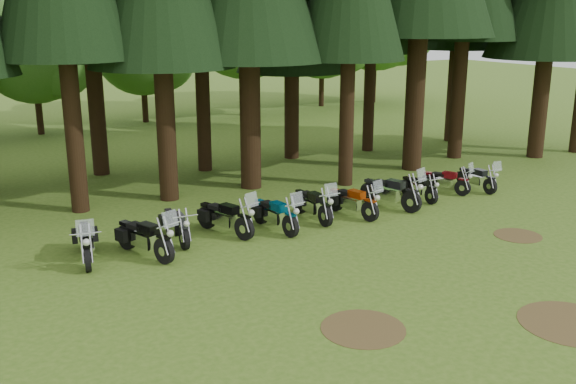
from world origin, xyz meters
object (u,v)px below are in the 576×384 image
motorcycle_2 (176,226)px  motorcycle_3 (225,218)px  motorcycle_8 (419,188)px  motorcycle_0 (86,243)px  motorcycle_7 (391,193)px  motorcycle_6 (353,202)px  motorcycle_10 (477,179)px  motorcycle_4 (275,215)px  motorcycle_5 (313,205)px  motorcycle_9 (445,182)px  motorcycle_1 (145,239)px

motorcycle_2 → motorcycle_3: bearing=-2.0°
motorcycle_8 → motorcycle_0: bearing=-178.1°
motorcycle_7 → motorcycle_6: bearing=167.8°
motorcycle_0 → motorcycle_7: size_ratio=0.96×
motorcycle_6 → motorcycle_10: 5.95m
motorcycle_4 → motorcycle_7: bearing=-4.9°
motorcycle_0 → motorcycle_10: 14.41m
motorcycle_2 → motorcycle_5: bearing=0.6°
motorcycle_9 → motorcycle_5: bearing=161.3°
motorcycle_2 → motorcycle_5: (4.50, -0.24, 0.04)m
motorcycle_4 → motorcycle_9: bearing=-1.9°
motorcycle_3 → motorcycle_4: (1.47, -0.43, -0.02)m
motorcycle_7 → motorcycle_0: bearing=162.1°
motorcycle_7 → motorcycle_10: size_ratio=1.20×
motorcycle_9 → motorcycle_3: bearing=159.6°
motorcycle_2 → motorcycle_6: bearing=-1.9°
motorcycle_5 → motorcycle_10: 7.28m
motorcycle_7 → motorcycle_8: (1.52, 0.32, -0.12)m
motorcycle_3 → motorcycle_9: motorcycle_3 is taller
motorcycle_0 → motorcycle_5: motorcycle_0 is taller
motorcycle_5 → motorcycle_2: bearing=178.2°
motorcycle_10 → motorcycle_4: bearing=-176.0°
motorcycle_2 → motorcycle_7: 7.52m
motorcycle_0 → motorcycle_8: (11.66, 0.19, -0.09)m
motorcycle_2 → motorcycle_7: (7.51, -0.41, 0.07)m
motorcycle_1 → motorcycle_2: motorcycle_1 is taller
motorcycle_0 → motorcycle_6: size_ratio=1.06×
motorcycle_5 → motorcycle_6: motorcycle_5 is taller
motorcycle_4 → motorcycle_7: motorcycle_7 is taller
motorcycle_2 → motorcycle_6: (5.83, -0.56, 0.02)m
motorcycle_4 → motorcycle_8: 6.09m
motorcycle_2 → motorcycle_5: size_ratio=0.94×
motorcycle_6 → motorcycle_10: size_ratio=1.09×
motorcycle_4 → motorcycle_7: 4.55m
motorcycle_0 → motorcycle_8: motorcycle_0 is taller
motorcycle_10 → motorcycle_5: bearing=-178.1°
motorcycle_10 → motorcycle_2: bearing=-179.4°
motorcycle_7 → motorcycle_9: bearing=-7.4°
motorcycle_9 → motorcycle_7: bearing=167.8°
motorcycle_2 → motorcycle_10: 11.78m
motorcycle_2 → motorcycle_7: motorcycle_7 is taller
motorcycle_4 → motorcycle_9: motorcycle_4 is taller
motorcycle_3 → motorcycle_10: motorcycle_3 is taller
motorcycle_3 → motorcycle_7: size_ratio=0.95×
motorcycle_0 → motorcycle_3: (4.12, 0.13, 0.00)m
motorcycle_8 → motorcycle_7: bearing=-167.1°
motorcycle_0 → motorcycle_5: 7.13m
motorcycle_2 → motorcycle_6: motorcycle_6 is taller
motorcycle_5 → motorcycle_7: size_ratio=0.94×
motorcycle_1 → motorcycle_3: 2.72m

